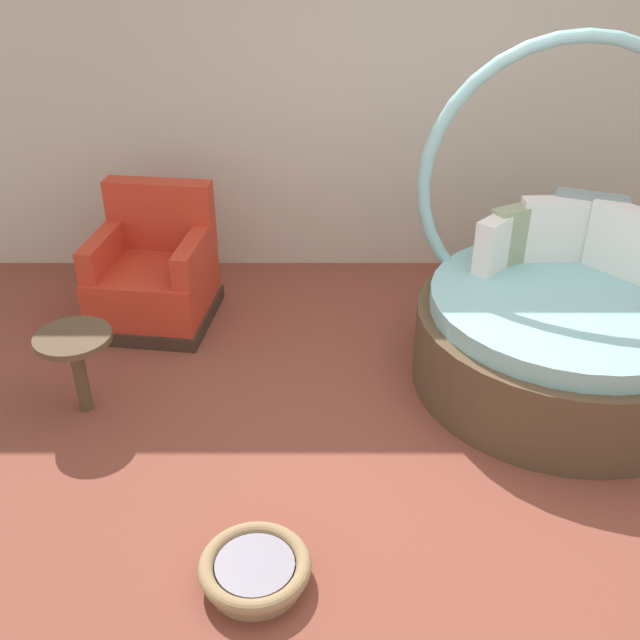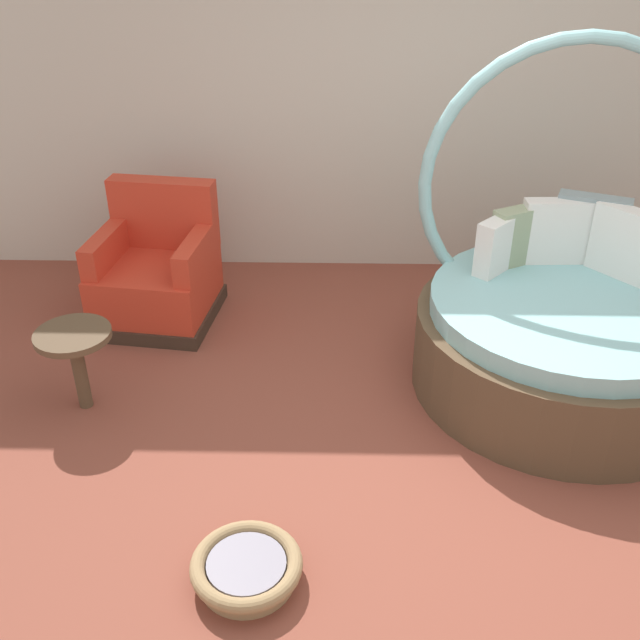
{
  "view_description": "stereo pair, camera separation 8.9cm",
  "coord_description": "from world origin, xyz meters",
  "px_view_note": "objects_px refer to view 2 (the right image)",
  "views": [
    {
      "loc": [
        -0.51,
        -3.14,
        2.73
      ],
      "look_at": [
        -0.5,
        0.51,
        0.55
      ],
      "focal_mm": 41.27,
      "sensor_mm": 36.0,
      "label": 1
    },
    {
      "loc": [
        -0.42,
        -3.14,
        2.73
      ],
      "look_at": [
        -0.5,
        0.51,
        0.55
      ],
      "focal_mm": 41.27,
      "sensor_mm": 36.0,
      "label": 2
    }
  ],
  "objects_px": {
    "round_daybed": "(564,322)",
    "red_armchair": "(158,274)",
    "pet_basket": "(247,568)",
    "side_table": "(75,346)"
  },
  "relations": [
    {
      "from": "round_daybed",
      "to": "red_armchair",
      "type": "bearing_deg",
      "value": 164.34
    },
    {
      "from": "red_armchair",
      "to": "pet_basket",
      "type": "xyz_separation_m",
      "value": [
        0.88,
        -2.37,
        -0.26
      ]
    },
    {
      "from": "round_daybed",
      "to": "pet_basket",
      "type": "xyz_separation_m",
      "value": [
        -1.79,
        -1.62,
        -0.35
      ]
    },
    {
      "from": "round_daybed",
      "to": "side_table",
      "type": "relative_size",
      "value": 3.92
    },
    {
      "from": "red_armchair",
      "to": "pet_basket",
      "type": "distance_m",
      "value": 2.54
    },
    {
      "from": "pet_basket",
      "to": "round_daybed",
      "type": "bearing_deg",
      "value": 42.27
    },
    {
      "from": "red_armchair",
      "to": "round_daybed",
      "type": "bearing_deg",
      "value": -15.66
    },
    {
      "from": "round_daybed",
      "to": "red_armchair",
      "type": "xyz_separation_m",
      "value": [
        -2.67,
        0.75,
        -0.09
      ]
    },
    {
      "from": "pet_basket",
      "to": "side_table",
      "type": "bearing_deg",
      "value": 131.21
    },
    {
      "from": "red_armchair",
      "to": "pet_basket",
      "type": "bearing_deg",
      "value": -69.64
    }
  ]
}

